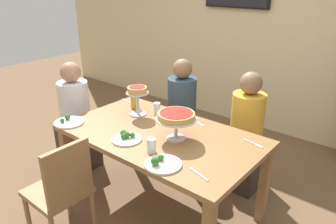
{
  "coord_description": "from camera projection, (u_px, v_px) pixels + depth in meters",
  "views": [
    {
      "loc": [
        1.55,
        -1.77,
        1.9
      ],
      "look_at": [
        0.0,
        0.1,
        0.89
      ],
      "focal_mm": 34.67,
      "sensor_mm": 36.0,
      "label": 1
    }
  ],
  "objects": [
    {
      "name": "personal_pizza_stand",
      "position": [
        137.0,
        94.0,
        2.88
      ],
      "size": [
        0.2,
        0.2,
        0.27
      ],
      "color": "silver",
      "rests_on": "dining_table"
    },
    {
      "name": "cutlery_spare_fork",
      "position": [
        199.0,
        174.0,
        2.06
      ],
      "size": [
        0.18,
        0.06,
        0.0
      ],
      "primitive_type": "cube",
      "rotation": [
        0.0,
        0.0,
        -0.28
      ],
      "color": "silver",
      "rests_on": "dining_table"
    },
    {
      "name": "salad_plate_spare",
      "position": [
        162.0,
        163.0,
        2.16
      ],
      "size": [
        0.25,
        0.25,
        0.07
      ],
      "color": "white",
      "rests_on": "dining_table"
    },
    {
      "name": "deep_dish_pizza_stand",
      "position": [
        176.0,
        118.0,
        2.45
      ],
      "size": [
        0.32,
        0.32,
        0.22
      ],
      "color": "silver",
      "rests_on": "dining_table"
    },
    {
      "name": "diner_far_right",
      "position": [
        245.0,
        140.0,
        3.03
      ],
      "size": [
        0.34,
        0.34,
        1.15
      ],
      "rotation": [
        0.0,
        0.0,
        -1.57
      ],
      "color": "#382D28",
      "rests_on": "ground_plane"
    },
    {
      "name": "cutlery_fork_far",
      "position": [
        253.0,
        143.0,
        2.44
      ],
      "size": [
        0.18,
        0.06,
        0.0
      ],
      "primitive_type": "cube",
      "rotation": [
        0.0,
        0.0,
        2.91
      ],
      "color": "silver",
      "rests_on": "dining_table"
    },
    {
      "name": "water_glass_clear_near",
      "position": [
        157.0,
        109.0,
        2.93
      ],
      "size": [
        0.06,
        0.06,
        0.12
      ],
      "primitive_type": "cylinder",
      "color": "white",
      "rests_on": "dining_table"
    },
    {
      "name": "cutlery_knife_near",
      "position": [
        176.0,
        119.0,
        2.86
      ],
      "size": [
        0.18,
        0.07,
        0.0
      ],
      "primitive_type": "cube",
      "rotation": [
        0.0,
        0.0,
        3.47
      ],
      "color": "silver",
      "rests_on": "dining_table"
    },
    {
      "name": "salad_plate_far_diner",
      "position": [
        126.0,
        138.0,
        2.49
      ],
      "size": [
        0.23,
        0.23,
        0.07
      ],
      "color": "white",
      "rests_on": "dining_table"
    },
    {
      "name": "cutlery_knife_far",
      "position": [
        127.0,
        101.0,
        3.27
      ],
      "size": [
        0.18,
        0.05,
        0.0
      ],
      "primitive_type": "cube",
      "rotation": [
        0.0,
        0.0,
        2.94
      ],
      "color": "silver",
      "rests_on": "dining_table"
    },
    {
      "name": "cutlery_fork_near",
      "position": [
        198.0,
        123.0,
        2.79
      ],
      "size": [
        0.17,
        0.08,
        0.0
      ],
      "primitive_type": "cube",
      "rotation": [
        0.0,
        0.0,
        2.78
      ],
      "color": "silver",
      "rests_on": "dining_table"
    },
    {
      "name": "ground_plane",
      "position": [
        161.0,
        207.0,
        2.9
      ],
      "size": [
        12.0,
        12.0,
        0.0
      ],
      "primitive_type": "plane",
      "color": "brown"
    },
    {
      "name": "diner_far_left",
      "position": [
        182.0,
        119.0,
        3.47
      ],
      "size": [
        0.34,
        0.34,
        1.15
      ],
      "rotation": [
        0.0,
        0.0,
        -1.57
      ],
      "color": "#382D28",
      "rests_on": "ground_plane"
    },
    {
      "name": "water_glass_clear_far",
      "position": [
        151.0,
        145.0,
        2.3
      ],
      "size": [
        0.07,
        0.07,
        0.11
      ],
      "primitive_type": "cylinder",
      "color": "white",
      "rests_on": "dining_table"
    },
    {
      "name": "chair_near_left",
      "position": [
        62.0,
        189.0,
        2.34
      ],
      "size": [
        0.4,
        0.4,
        0.87
      ],
      "rotation": [
        0.0,
        0.0,
        1.57
      ],
      "color": "olive",
      "rests_on": "ground_plane"
    },
    {
      "name": "beer_glass_amber_tall",
      "position": [
        135.0,
        100.0,
        3.08
      ],
      "size": [
        0.08,
        0.08,
        0.16
      ],
      "primitive_type": "cylinder",
      "color": "gold",
      "rests_on": "dining_table"
    },
    {
      "name": "rear_partition",
      "position": [
        278.0,
        22.0,
        3.93
      ],
      "size": [
        8.0,
        0.12,
        2.8
      ],
      "primitive_type": "cube",
      "color": "beige",
      "rests_on": "ground_plane"
    },
    {
      "name": "diner_head_west",
      "position": [
        77.0,
        124.0,
        3.35
      ],
      "size": [
        0.34,
        0.34,
        1.15
      ],
      "color": "#382D28",
      "rests_on": "ground_plane"
    },
    {
      "name": "salad_plate_near_diner",
      "position": [
        69.0,
        122.0,
        2.79
      ],
      "size": [
        0.25,
        0.25,
        0.06
      ],
      "color": "white",
      "rests_on": "dining_table"
    },
    {
      "name": "dining_table",
      "position": [
        160.0,
        142.0,
        2.65
      ],
      "size": [
        1.62,
        0.94,
        0.74
      ],
      "color": "olive",
      "rests_on": "ground_plane"
    }
  ]
}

